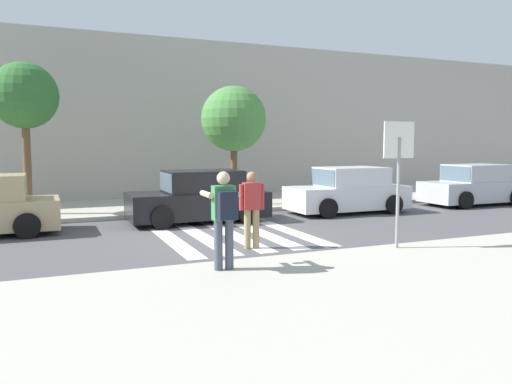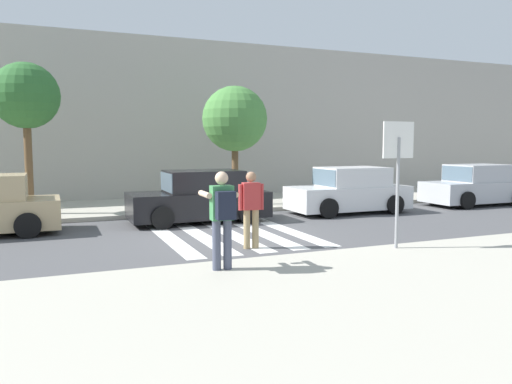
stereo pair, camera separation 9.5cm
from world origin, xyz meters
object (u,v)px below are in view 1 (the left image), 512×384
(parked_car_white, at_px, (348,191))
(street_tree_center, at_px, (234,119))
(photographer_with_backpack, at_px, (224,212))
(street_tree_west, at_px, (24,97))
(parked_car_silver, at_px, (474,186))
(pedestrian_crossing, at_px, (252,205))
(stop_sign, at_px, (399,156))
(parked_car_black, at_px, (199,198))

(parked_car_white, bearing_deg, street_tree_center, 140.04)
(photographer_with_backpack, distance_m, street_tree_west, 9.94)
(parked_car_silver, bearing_deg, street_tree_west, 169.84)
(photographer_with_backpack, distance_m, pedestrian_crossing, 2.52)
(pedestrian_crossing, distance_m, parked_car_silver, 11.69)
(parked_car_silver, bearing_deg, pedestrian_crossing, -159.49)
(stop_sign, distance_m, street_tree_west, 11.46)
(stop_sign, xyz_separation_m, street_tree_center, (-0.52, 8.48, 1.13))
(parked_car_silver, xyz_separation_m, street_tree_center, (-8.86, 2.64, 2.49))
(street_tree_center, bearing_deg, stop_sign, -86.52)
(parked_car_black, bearing_deg, pedestrian_crossing, -89.99)
(pedestrian_crossing, xyz_separation_m, street_tree_west, (-4.72, 6.90, 2.81))
(stop_sign, distance_m, parked_car_black, 6.53)
(photographer_with_backpack, height_order, parked_car_black, photographer_with_backpack)
(parked_car_white, relative_size, street_tree_center, 0.96)
(stop_sign, height_order, photographer_with_backpack, stop_sign)
(pedestrian_crossing, distance_m, street_tree_west, 8.82)
(parked_car_black, relative_size, street_tree_center, 0.96)
(parked_car_silver, distance_m, street_tree_center, 9.57)
(street_tree_west, bearing_deg, parked_car_white, -15.73)
(parked_car_silver, relative_size, street_tree_center, 0.96)
(parked_car_white, xyz_separation_m, street_tree_center, (-3.15, 2.64, 2.49))
(parked_car_white, distance_m, street_tree_west, 10.79)
(parked_car_white, bearing_deg, pedestrian_crossing, -142.00)
(stop_sign, distance_m, photographer_with_backpack, 4.11)
(parked_car_black, distance_m, street_tree_center, 4.19)
(parked_car_black, distance_m, parked_car_silver, 10.95)
(street_tree_west, bearing_deg, stop_sign, -49.72)
(parked_car_black, distance_m, parked_car_white, 5.24)
(photographer_with_backpack, xyz_separation_m, street_tree_center, (3.47, 8.83, 2.05))
(parked_car_black, height_order, street_tree_center, street_tree_center)
(stop_sign, height_order, pedestrian_crossing, stop_sign)
(street_tree_center, bearing_deg, parked_car_black, -128.32)
(pedestrian_crossing, height_order, parked_car_black, pedestrian_crossing)
(pedestrian_crossing, height_order, parked_car_white, pedestrian_crossing)
(pedestrian_crossing, relative_size, parked_car_white, 0.42)
(parked_car_black, distance_m, street_tree_west, 6.28)
(parked_car_silver, bearing_deg, stop_sign, -145.03)
(stop_sign, distance_m, street_tree_center, 8.57)
(stop_sign, bearing_deg, parked_car_black, 114.05)
(parked_car_white, bearing_deg, stop_sign, -114.32)
(parked_car_silver, bearing_deg, parked_car_black, 180.00)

